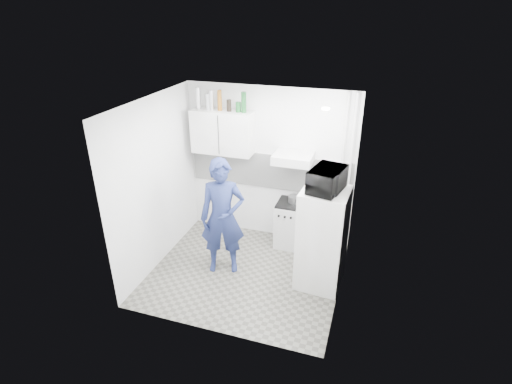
% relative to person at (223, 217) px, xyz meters
% --- Properties ---
extents(floor, '(2.80, 2.80, 0.00)m').
position_rel_person_xyz_m(floor, '(0.36, -0.02, -0.90)').
color(floor, '#67665B').
rests_on(floor, ground).
extents(ceiling, '(2.80, 2.80, 0.00)m').
position_rel_person_xyz_m(ceiling, '(0.36, -0.02, 1.70)').
color(ceiling, white).
rests_on(ceiling, wall_back).
extents(wall_back, '(2.80, 0.00, 2.80)m').
position_rel_person_xyz_m(wall_back, '(0.36, 1.23, 0.40)').
color(wall_back, white).
rests_on(wall_back, floor).
extents(wall_left, '(0.00, 2.60, 2.60)m').
position_rel_person_xyz_m(wall_left, '(-1.04, -0.02, 0.40)').
color(wall_left, white).
rests_on(wall_left, floor).
extents(wall_right, '(0.00, 2.60, 2.60)m').
position_rel_person_xyz_m(wall_right, '(1.76, -0.02, 0.40)').
color(wall_right, white).
rests_on(wall_right, floor).
extents(person, '(0.76, 0.62, 1.80)m').
position_rel_person_xyz_m(person, '(0.00, 0.00, 0.00)').
color(person, navy).
rests_on(person, floor).
extents(stove, '(0.48, 0.48, 0.77)m').
position_rel_person_xyz_m(stove, '(0.81, 0.98, -0.52)').
color(stove, silver).
rests_on(stove, floor).
extents(fridge, '(0.67, 0.67, 1.50)m').
position_rel_person_xyz_m(fridge, '(1.46, 0.10, -0.15)').
color(fridge, white).
rests_on(fridge, floor).
extents(stove_top, '(0.46, 0.46, 0.03)m').
position_rel_person_xyz_m(stove_top, '(0.81, 0.98, -0.12)').
color(stove_top, black).
rests_on(stove_top, stove).
extents(saucepan, '(0.20, 0.20, 0.11)m').
position_rel_person_xyz_m(saucepan, '(0.85, 1.01, -0.05)').
color(saucepan, silver).
rests_on(saucepan, stove_top).
extents(microwave, '(0.63, 0.49, 0.31)m').
position_rel_person_xyz_m(microwave, '(1.46, 0.10, 0.76)').
color(microwave, black).
rests_on(microwave, fridge).
extents(bottle_a, '(0.08, 0.08, 0.34)m').
position_rel_person_xyz_m(bottle_a, '(-0.79, 1.05, 1.47)').
color(bottle_a, silver).
rests_on(bottle_a, upper_cabinet).
extents(bottle_b, '(0.07, 0.07, 0.25)m').
position_rel_person_xyz_m(bottle_b, '(-0.62, 1.05, 1.42)').
color(bottle_b, '#B2B7BC').
rests_on(bottle_b, upper_cabinet).
extents(bottle_c, '(0.07, 0.07, 0.31)m').
position_rel_person_xyz_m(bottle_c, '(-0.56, 1.05, 1.45)').
color(bottle_c, silver).
rests_on(bottle_c, upper_cabinet).
extents(bottle_d, '(0.07, 0.07, 0.32)m').
position_rel_person_xyz_m(bottle_d, '(-0.42, 1.05, 1.46)').
color(bottle_d, brown).
rests_on(bottle_d, upper_cabinet).
extents(canister_a, '(0.07, 0.07, 0.18)m').
position_rel_person_xyz_m(canister_a, '(-0.27, 1.05, 1.39)').
color(canister_a, black).
rests_on(canister_a, upper_cabinet).
extents(canister_b, '(0.08, 0.08, 0.16)m').
position_rel_person_xyz_m(canister_b, '(-0.11, 1.05, 1.38)').
color(canister_b, '#144C1E').
rests_on(canister_b, upper_cabinet).
extents(bottle_e, '(0.08, 0.08, 0.32)m').
position_rel_person_xyz_m(bottle_e, '(-0.02, 1.05, 1.46)').
color(bottle_e, '#144C1E').
rests_on(bottle_e, upper_cabinet).
extents(upper_cabinet, '(1.00, 0.35, 0.70)m').
position_rel_person_xyz_m(upper_cabinet, '(-0.39, 1.05, 0.95)').
color(upper_cabinet, white).
rests_on(upper_cabinet, wall_back).
extents(range_hood, '(0.60, 0.50, 0.14)m').
position_rel_person_xyz_m(range_hood, '(0.81, 0.98, 0.67)').
color(range_hood, silver).
rests_on(range_hood, wall_back).
extents(backsplash, '(2.74, 0.03, 0.60)m').
position_rel_person_xyz_m(backsplash, '(0.36, 1.21, 0.30)').
color(backsplash, white).
rests_on(backsplash, wall_back).
extents(pipe_a, '(0.05, 0.05, 2.60)m').
position_rel_person_xyz_m(pipe_a, '(1.66, 1.15, 0.40)').
color(pipe_a, silver).
rests_on(pipe_a, floor).
extents(pipe_b, '(0.04, 0.04, 2.60)m').
position_rel_person_xyz_m(pipe_b, '(1.54, 1.15, 0.40)').
color(pipe_b, silver).
rests_on(pipe_b, floor).
extents(ceiling_spot_fixture, '(0.10, 0.10, 0.02)m').
position_rel_person_xyz_m(ceiling_spot_fixture, '(1.36, 0.18, 1.67)').
color(ceiling_spot_fixture, white).
rests_on(ceiling_spot_fixture, ceiling).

